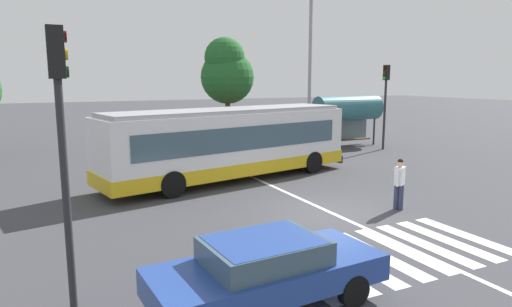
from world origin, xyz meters
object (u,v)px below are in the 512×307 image
at_px(parked_car_teal, 195,135).
at_px(bus_stop_shelter, 348,109).
at_px(foreground_sedan, 267,268).
at_px(traffic_light_far_corner, 385,94).
at_px(parked_car_blue, 148,136).
at_px(background_tree_right, 227,72).
at_px(parked_car_red, 228,132).
at_px(twin_arm_street_lamp, 310,55).
at_px(parked_car_black, 268,130).
at_px(city_transit_bus, 230,143).
at_px(traffic_light_near_corner, 61,127).
at_px(pedestrian_crossing_street, 399,181).

relative_size(parked_car_teal, bus_stop_shelter, 1.00).
height_order(foreground_sedan, traffic_light_far_corner, traffic_light_far_corner).
bearing_deg(parked_car_blue, bus_stop_shelter, -22.52).
bearing_deg(bus_stop_shelter, foreground_sedan, -131.41).
xyz_separation_m(parked_car_blue, background_tree_right, (6.16, 1.99, 4.05)).
xyz_separation_m(parked_car_red, twin_arm_street_lamp, (3.36, -4.73, 4.93)).
xyz_separation_m(parked_car_blue, parked_car_black, (8.22, -0.42, 0.00)).
height_order(city_transit_bus, background_tree_right, background_tree_right).
height_order(parked_car_black, twin_arm_street_lamp, twin_arm_street_lamp).
relative_size(city_transit_bus, parked_car_red, 2.54).
distance_m(parked_car_black, traffic_light_near_corner, 23.44).
distance_m(foreground_sedan, parked_car_blue, 20.80).
bearing_deg(twin_arm_street_lamp, parked_car_blue, 150.57).
distance_m(bus_stop_shelter, twin_arm_street_lamp, 4.40).
relative_size(traffic_light_near_corner, background_tree_right, 0.72).
xyz_separation_m(parked_car_black, background_tree_right, (-2.06, 2.41, 4.05)).
relative_size(parked_car_blue, parked_car_red, 0.98).
bearing_deg(parked_car_blue, traffic_light_far_corner, -27.26).
bearing_deg(pedestrian_crossing_street, parked_car_black, 77.31).
bearing_deg(foreground_sedan, traffic_light_far_corner, 42.34).
bearing_deg(city_transit_bus, foreground_sedan, -109.19).
height_order(traffic_light_near_corner, bus_stop_shelter, traffic_light_near_corner).
xyz_separation_m(foreground_sedan, bus_stop_shelter, (13.98, 15.85, 1.65)).
relative_size(parked_car_black, traffic_light_far_corner, 0.89).
bearing_deg(twin_arm_street_lamp, pedestrian_crossing_street, -109.18).
distance_m(bus_stop_shelter, background_tree_right, 9.05).
bearing_deg(pedestrian_crossing_street, city_transit_bus, 116.13).
height_order(parked_car_teal, twin_arm_street_lamp, twin_arm_street_lamp).
bearing_deg(traffic_light_near_corner, parked_car_black, 53.39).
xyz_separation_m(parked_car_black, traffic_light_far_corner, (4.76, -6.27, 2.65)).
bearing_deg(background_tree_right, pedestrian_crossing_street, -95.01).
bearing_deg(city_transit_bus, parked_car_black, 54.80).
bearing_deg(bus_stop_shelter, parked_car_blue, 157.48).
relative_size(parked_car_red, parked_car_black, 1.01).
bearing_deg(background_tree_right, traffic_light_near_corner, -119.27).
distance_m(parked_car_red, parked_car_black, 2.91).
distance_m(parked_car_blue, traffic_light_far_corner, 14.84).
relative_size(pedestrian_crossing_street, traffic_light_far_corner, 0.34).
xyz_separation_m(foreground_sedan, parked_car_black, (10.58, 20.24, 0.00)).
distance_m(pedestrian_crossing_street, twin_arm_street_lamp, 13.58).
height_order(city_transit_bus, foreground_sedan, city_transit_bus).
bearing_deg(traffic_light_far_corner, parked_car_teal, 149.24).
xyz_separation_m(parked_car_teal, parked_car_black, (5.37, 0.24, 0.00)).
height_order(parked_car_blue, parked_car_red, same).
bearing_deg(parked_car_teal, parked_car_black, 2.51).
bearing_deg(parked_car_red, parked_car_blue, 178.21).
bearing_deg(parked_car_red, city_transit_bus, -111.88).
height_order(parked_car_teal, traffic_light_far_corner, traffic_light_far_corner).
relative_size(parked_car_black, twin_arm_street_lamp, 0.49).
bearing_deg(city_transit_bus, parked_car_blue, 96.92).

